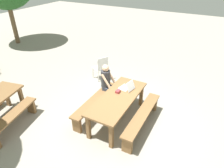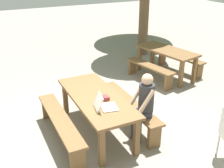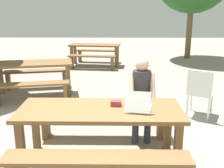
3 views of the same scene
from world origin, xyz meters
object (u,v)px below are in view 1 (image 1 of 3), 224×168
picnic_table_front (118,100)px  plastic_chair (101,68)px  small_pouch (118,91)px  person_seated (107,81)px  laptop (127,87)px

picnic_table_front → plastic_chair: plastic_chair is taller
small_pouch → plastic_chair: bearing=43.4°
person_seated → small_pouch: bearing=-124.8°
person_seated → plastic_chair: person_seated is taller
plastic_chair → small_pouch: bearing=69.4°
picnic_table_front → person_seated: size_ratio=1.64×
laptop → person_seated: (0.10, 0.70, -0.07)m
small_pouch → person_seated: size_ratio=0.11×
laptop → small_pouch: 0.32m
picnic_table_front → plastic_chair: bearing=41.8°
picnic_table_front → plastic_chair: 2.34m
person_seated → plastic_chair: (1.16, 0.90, -0.26)m
small_pouch → plastic_chair: size_ratio=0.15×
laptop → small_pouch: laptop is taller
small_pouch → person_seated: person_seated is taller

